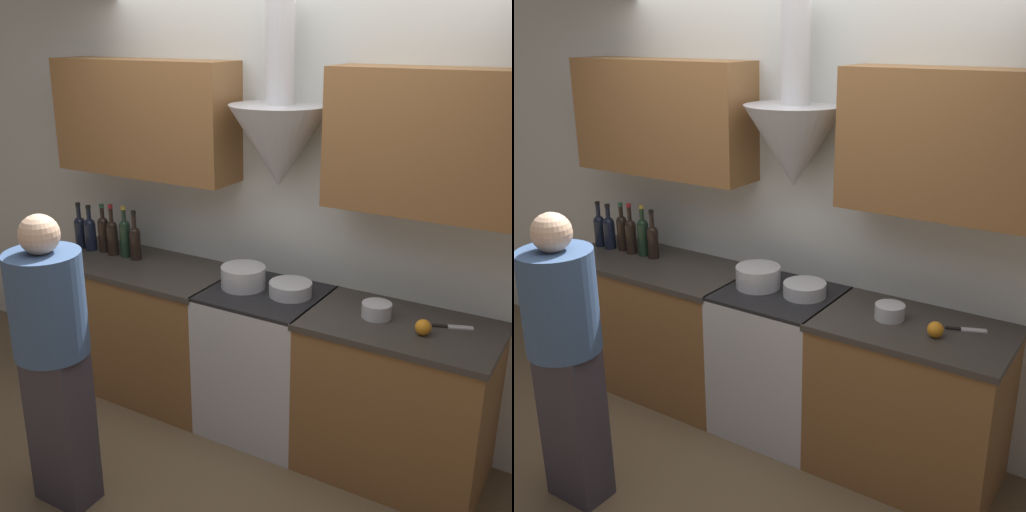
# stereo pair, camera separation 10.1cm
# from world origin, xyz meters

# --- Properties ---
(ground_plane) EXTENTS (12.00, 12.00, 0.00)m
(ground_plane) POSITION_xyz_m (0.00, 0.00, 0.00)
(ground_plane) COLOR brown
(wall_back) EXTENTS (8.40, 0.56, 2.60)m
(wall_back) POSITION_xyz_m (-0.04, 0.60, 1.46)
(wall_back) COLOR silver
(wall_back) RESTS_ON ground_plane
(counter_left) EXTENTS (1.27, 0.62, 0.89)m
(counter_left) POSITION_xyz_m (-0.95, 0.33, 0.45)
(counter_left) COLOR brown
(counter_left) RESTS_ON ground_plane
(counter_right) EXTENTS (1.00, 0.62, 0.89)m
(counter_right) POSITION_xyz_m (0.82, 0.33, 0.45)
(counter_right) COLOR brown
(counter_right) RESTS_ON ground_plane
(stove_range) EXTENTS (0.66, 0.60, 0.89)m
(stove_range) POSITION_xyz_m (0.00, 0.33, 0.45)
(stove_range) COLOR silver
(stove_range) RESTS_ON ground_plane
(wine_bottle_0) EXTENTS (0.08, 0.08, 0.32)m
(wine_bottle_0) POSITION_xyz_m (-1.50, 0.37, 1.02)
(wine_bottle_0) COLOR black
(wine_bottle_0) RESTS_ON counter_left
(wine_bottle_1) EXTENTS (0.08, 0.08, 0.31)m
(wine_bottle_1) POSITION_xyz_m (-1.40, 0.37, 1.02)
(wine_bottle_1) COLOR black
(wine_bottle_1) RESTS_ON counter_left
(wine_bottle_2) EXTENTS (0.07, 0.07, 0.33)m
(wine_bottle_2) POSITION_xyz_m (-1.30, 0.39, 1.03)
(wine_bottle_2) COLOR black
(wine_bottle_2) RESTS_ON counter_left
(wine_bottle_3) EXTENTS (0.07, 0.07, 0.34)m
(wine_bottle_3) POSITION_xyz_m (-1.20, 0.37, 1.03)
(wine_bottle_3) COLOR black
(wine_bottle_3) RESTS_ON counter_left
(wine_bottle_4) EXTENTS (0.07, 0.07, 0.34)m
(wine_bottle_4) POSITION_xyz_m (-1.10, 0.39, 1.03)
(wine_bottle_4) COLOR black
(wine_bottle_4) RESTS_ON counter_left
(wine_bottle_5) EXTENTS (0.07, 0.07, 0.33)m
(wine_bottle_5) POSITION_xyz_m (-1.01, 0.38, 1.02)
(wine_bottle_5) COLOR black
(wine_bottle_5) RESTS_ON counter_left
(stock_pot) EXTENTS (0.26, 0.26, 0.13)m
(stock_pot) POSITION_xyz_m (-0.15, 0.33, 0.96)
(stock_pot) COLOR silver
(stock_pot) RESTS_ON stove_range
(mixing_bowl) EXTENTS (0.24, 0.24, 0.08)m
(mixing_bowl) POSITION_xyz_m (0.15, 0.36, 0.93)
(mixing_bowl) COLOR silver
(mixing_bowl) RESTS_ON stove_range
(orange_fruit) EXTENTS (0.08, 0.08, 0.08)m
(orange_fruit) POSITION_xyz_m (0.94, 0.25, 0.93)
(orange_fruit) COLOR orange
(orange_fruit) RESTS_ON counter_right
(saucepan) EXTENTS (0.16, 0.16, 0.08)m
(saucepan) POSITION_xyz_m (0.67, 0.33, 0.93)
(saucepan) COLOR silver
(saucepan) RESTS_ON counter_right
(chefs_knife) EXTENTS (0.20, 0.10, 0.01)m
(chefs_knife) POSITION_xyz_m (1.05, 0.41, 0.90)
(chefs_knife) COLOR silver
(chefs_knife) RESTS_ON counter_right
(person_foreground_left) EXTENTS (0.36, 0.36, 1.54)m
(person_foreground_left) POSITION_xyz_m (-0.55, -0.76, 0.84)
(person_foreground_left) COLOR #38333D
(person_foreground_left) RESTS_ON ground_plane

